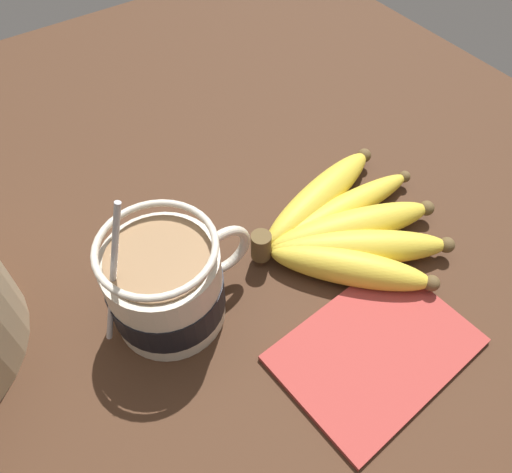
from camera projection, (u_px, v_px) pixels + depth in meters
table at (192, 277)px, 51.26cm from camera, size 107.09×107.09×3.88cm
coffee_mug at (167, 285)px, 43.07cm from camera, size 14.93×10.16×16.12cm
banana_bunch at (344, 228)px, 50.54cm from camera, size 20.93×19.54×4.04cm
napkin at (375, 349)px, 43.72cm from camera, size 17.83×13.20×0.60cm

